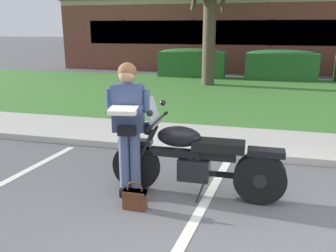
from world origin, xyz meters
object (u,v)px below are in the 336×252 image
hedge_center_left (281,65)px  rider_person (128,120)px  handbag (135,198)px  hedge_left (192,62)px  brick_building (269,33)px  motorcycle (202,160)px

hedge_center_left → rider_person: bearing=-102.2°
rider_person → handbag: (0.19, -0.36, -0.86)m
hedge_left → brick_building: 7.86m
rider_person → hedge_left: 11.19m
handbag → brick_building: brick_building is taller
hedge_center_left → brick_building: (-0.42, 7.07, 1.15)m
rider_person → hedge_left: rider_person is taller
handbag → hedge_left: size_ratio=0.13×
hedge_left → brick_building: size_ratio=0.13×
handbag → brick_building: (1.79, 18.54, 1.65)m
rider_person → motorcycle: bearing=11.8°
motorcycle → hedge_center_left: 11.02m
handbag → hedge_left: hedge_left is taller
hedge_center_left → motorcycle: bearing=-97.8°
hedge_left → rider_person: bearing=-83.5°
hedge_center_left → brick_building: size_ratio=0.13×
brick_building → hedge_center_left: bearing=-86.6°
motorcycle → hedge_center_left: (1.49, 10.92, 0.16)m
handbag → hedge_left: (-1.45, 11.47, 0.51)m
hedge_left → hedge_center_left: same height
hedge_left → handbag: bearing=-82.8°
handbag → hedge_center_left: size_ratio=0.13×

